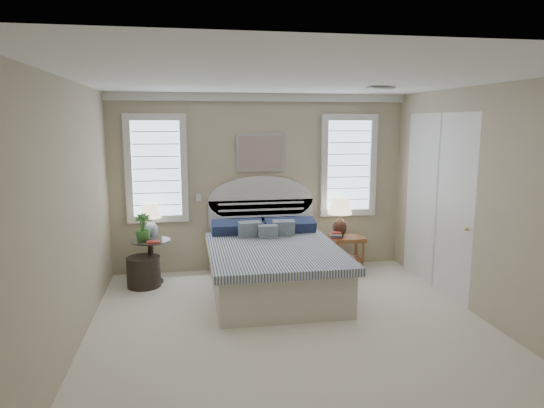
{
  "coord_description": "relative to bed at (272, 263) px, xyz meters",
  "views": [
    {
      "loc": [
        -1.1,
        -4.82,
        2.29
      ],
      "look_at": [
        -0.08,
        1.0,
        1.28
      ],
      "focal_mm": 32.0,
      "sensor_mm": 36.0,
      "label": 1
    }
  ],
  "objects": [
    {
      "name": "floor",
      "position": [
        0.0,
        -1.46,
        -0.39
      ],
      "size": [
        4.5,
        5.0,
        0.01
      ],
      "primitive_type": "cube",
      "color": "silver",
      "rests_on": "ground"
    },
    {
      "name": "ceiling",
      "position": [
        0.0,
        -1.46,
        2.31
      ],
      "size": [
        4.5,
        5.0,
        0.01
      ],
      "primitive_type": "cube",
      "color": "white",
      "rests_on": "wall_back"
    },
    {
      "name": "wall_back",
      "position": [
        0.0,
        1.04,
        0.96
      ],
      "size": [
        4.5,
        0.02,
        2.7
      ],
      "primitive_type": "cube",
      "color": "#BAAD8B",
      "rests_on": "floor"
    },
    {
      "name": "wall_left",
      "position": [
        -2.25,
        -1.46,
        0.96
      ],
      "size": [
        0.02,
        5.0,
        2.7
      ],
      "primitive_type": "cube",
      "color": "#BAAD8B",
      "rests_on": "floor"
    },
    {
      "name": "wall_right",
      "position": [
        2.25,
        -1.46,
        0.96
      ],
      "size": [
        0.02,
        5.0,
        2.7
      ],
      "primitive_type": "cube",
      "color": "#BAAD8B",
      "rests_on": "floor"
    },
    {
      "name": "crown_molding",
      "position": [
        0.0,
        1.0,
        2.25
      ],
      "size": [
        4.5,
        0.08,
        0.12
      ],
      "primitive_type": "cube",
      "color": "silver",
      "rests_on": "wall_back"
    },
    {
      "name": "hvac_vent",
      "position": [
        1.2,
        -0.66,
        2.29
      ],
      "size": [
        0.3,
        0.2,
        0.02
      ],
      "primitive_type": "cube",
      "color": "#B2B2B2",
      "rests_on": "ceiling"
    },
    {
      "name": "switch_plate",
      "position": [
        -0.95,
        1.03,
        0.76
      ],
      "size": [
        0.08,
        0.01,
        0.12
      ],
      "primitive_type": "cube",
      "color": "silver",
      "rests_on": "wall_back"
    },
    {
      "name": "window_left",
      "position": [
        -1.55,
        1.02,
        1.21
      ],
      "size": [
        0.9,
        0.06,
        1.6
      ],
      "primitive_type": "cube",
      "color": "#ADC4DC",
      "rests_on": "wall_back"
    },
    {
      "name": "window_right",
      "position": [
        1.4,
        1.02,
        1.21
      ],
      "size": [
        0.9,
        0.06,
        1.6
      ],
      "primitive_type": "cube",
      "color": "#ADC4DC",
      "rests_on": "wall_back"
    },
    {
      "name": "painting",
      "position": [
        0.0,
        1.0,
        1.43
      ],
      "size": [
        0.74,
        0.04,
        0.58
      ],
      "primitive_type": "cube",
      "color": "silver",
      "rests_on": "wall_back"
    },
    {
      "name": "closet_door",
      "position": [
        2.23,
        -0.26,
        0.81
      ],
      "size": [
        0.02,
        1.8,
        2.4
      ],
      "primitive_type": "cube",
      "color": "white",
      "rests_on": "floor"
    },
    {
      "name": "bed",
      "position": [
        0.0,
        0.0,
        0.0
      ],
      "size": [
        1.72,
        2.28,
        1.47
      ],
      "color": "silver",
      "rests_on": "floor"
    },
    {
      "name": "side_table_left",
      "position": [
        -1.65,
        0.59,
        0.0
      ],
      "size": [
        0.56,
        0.56,
        0.63
      ],
      "color": "black",
      "rests_on": "floor"
    },
    {
      "name": "nightstand_right",
      "position": [
        1.3,
        0.69,
        0.0
      ],
      "size": [
        0.5,
        0.4,
        0.53
      ],
      "color": "brown",
      "rests_on": "floor"
    },
    {
      "name": "floor_pot",
      "position": [
        -1.75,
        0.45,
        -0.17
      ],
      "size": [
        0.58,
        0.58,
        0.42
      ],
      "primitive_type": "cylinder",
      "rotation": [
        0.0,
        0.0,
        -0.3
      ],
      "color": "black",
      "rests_on": "floor"
    },
    {
      "name": "lamp_left",
      "position": [
        -1.64,
        0.75,
        0.55
      ],
      "size": [
        0.41,
        0.41,
        0.5
      ],
      "rotation": [
        0.0,
        0.0,
        -0.4
      ],
      "color": "silver",
      "rests_on": "side_table_left"
    },
    {
      "name": "lamp_right",
      "position": [
        1.19,
        0.75,
        0.52
      ],
      "size": [
        0.5,
        0.5,
        0.61
      ],
      "rotation": [
        0.0,
        0.0,
        0.43
      ],
      "color": "black",
      "rests_on": "nightstand_right"
    },
    {
      "name": "potted_plant",
      "position": [
        -1.74,
        0.53,
        0.44
      ],
      "size": [
        0.24,
        0.24,
        0.39
      ],
      "primitive_type": "imported",
      "rotation": [
        0.0,
        0.0,
        0.11
      ],
      "color": "#2F6829",
      "rests_on": "side_table_left"
    },
    {
      "name": "books_left",
      "position": [
        -1.6,
        0.41,
        0.26
      ],
      "size": [
        0.19,
        0.15,
        0.02
      ],
      "rotation": [
        0.0,
        0.0,
        0.09
      ],
      "color": "#A32F28",
      "rests_on": "side_table_left"
    },
    {
      "name": "books_right",
      "position": [
        1.1,
        0.63,
        0.19
      ],
      "size": [
        0.2,
        0.17,
        0.1
      ],
      "rotation": [
        0.0,
        0.0,
        -0.27
      ],
      "color": "#A32F28",
      "rests_on": "nightstand_right"
    }
  ]
}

